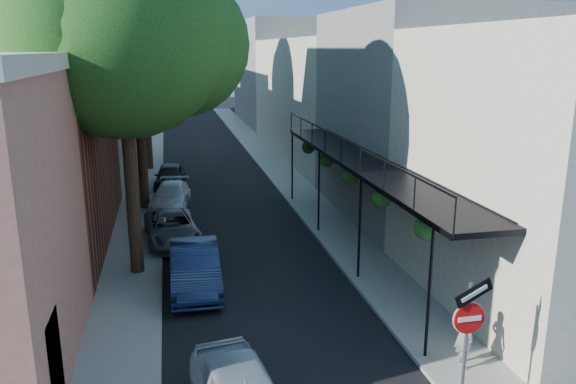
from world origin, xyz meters
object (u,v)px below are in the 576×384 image
sign_post (469,323)px  parked_car_d (171,197)px  oak_far (149,33)px  parked_car_e (170,176)px  pedestrian (465,333)px  oak_mid (144,56)px  parked_car_b (195,267)px  oak_near (136,32)px  parked_car_c (172,228)px

sign_post → parked_car_d: bearing=108.8°
oak_far → parked_car_e: bearing=-81.6°
parked_car_d → pedestrian: size_ratio=2.46×
oak_mid → pedestrian: (7.38, -15.82, -6.10)m
parked_car_d → parked_car_b: bearing=-78.9°
oak_mid → pedestrian: oak_mid is taller
parked_car_e → oak_mid: bearing=-97.1°
oak_near → pedestrian: oak_near is taller
oak_mid → parked_car_e: oak_mid is taller
parked_car_b → oak_far: bearing=95.1°
parked_car_b → parked_car_e: bearing=93.5°
sign_post → parked_car_d: size_ratio=0.73×
parked_car_c → parked_car_d: (0.00, 4.87, 0.01)m
oak_near → parked_car_b: 7.53m
parked_car_b → oak_near: bearing=129.2°
pedestrian → parked_car_e: bearing=24.8°
oak_far → parked_car_d: oak_far is taller
sign_post → oak_near: oak_near is taller
sign_post → parked_car_c: size_ratio=0.71×
oak_far → parked_car_e: (0.75, -5.14, -7.61)m
oak_far → parked_car_c: oak_far is taller
oak_mid → parked_car_d: 6.52m
parked_car_c → parked_car_e: (0.00, 9.12, 0.06)m
oak_mid → pedestrian: bearing=-65.0°
parked_car_e → pedestrian: pedestrian is taller
pedestrian → parked_car_b: bearing=50.7°
oak_mid → parked_car_c: (0.82, -5.21, -6.47)m
sign_post → oak_mid: 19.14m
sign_post → oak_mid: oak_mid is taller
oak_far → parked_car_c: (0.75, -14.25, -7.68)m
parked_car_b → parked_car_c: parked_car_b is taller
oak_near → oak_far: oak_far is taller
oak_mid → parked_car_c: bearing=-81.1°
oak_far → parked_car_d: bearing=-85.4°
sign_post → oak_far: bearing=103.9°
sign_post → parked_car_e: 21.97m
sign_post → parked_car_c: bearing=115.6°
parked_car_d → parked_car_c: bearing=-82.8°
parked_car_b → parked_car_d: size_ratio=1.04×
sign_post → oak_far: oak_far is taller
parked_car_c → pedestrian: pedestrian is taller
sign_post → oak_far: (-6.51, 26.30, 6.22)m
pedestrian → parked_car_d: bearing=29.4°
oak_near → oak_mid: oak_near is taller
parked_car_c → pedestrian: 12.48m
parked_car_d → parked_car_e: 4.25m
parked_car_b → pedestrian: bearing=-44.9°
sign_post → parked_car_b: sign_post is taller
oak_near → parked_car_c: size_ratio=2.72×
parked_car_c → oak_far: bearing=87.3°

